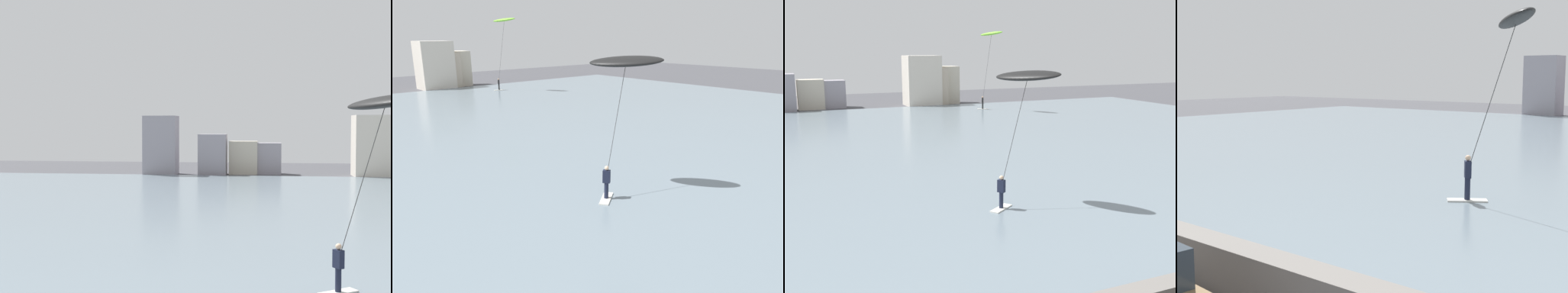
% 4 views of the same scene
% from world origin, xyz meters
% --- Properties ---
extents(water_bay, '(84.00, 52.00, 0.10)m').
position_xyz_m(water_bay, '(0.00, 31.12, 0.05)').
color(water_bay, slate).
rests_on(water_bay, ground).
extents(far_shore_buildings, '(31.09, 4.72, 6.76)m').
position_xyz_m(far_shore_buildings, '(3.14, 59.19, 2.80)').
color(far_shore_buildings, gray).
rests_on(far_shore_buildings, ground).
extents(kitesurfer_black, '(3.58, 3.50, 6.67)m').
position_xyz_m(kitesurfer_black, '(2.88, 14.87, 5.89)').
color(kitesurfer_black, silver).
rests_on(kitesurfer_black, water_bay).
extents(kitesurfer_lime, '(2.48, 4.31, 9.72)m').
position_xyz_m(kitesurfer_lime, '(16.59, 48.53, 8.62)').
color(kitesurfer_lime, silver).
rests_on(kitesurfer_lime, water_bay).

